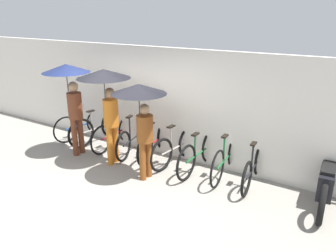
{
  "coord_description": "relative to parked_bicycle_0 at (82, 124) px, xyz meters",
  "views": [
    {
      "loc": [
        3.9,
        -3.95,
        3.15
      ],
      "look_at": [
        0.64,
        1.31,
        1.0
      ],
      "focal_mm": 35.0,
      "sensor_mm": 36.0,
      "label": 1
    }
  ],
  "objects": [
    {
      "name": "parked_bicycle_5",
      "position": [
        2.88,
        -0.06,
        0.01
      ],
      "size": [
        0.44,
        1.68,
        1.06
      ],
      "rotation": [
        0.0,
        0.0,
        1.45
      ],
      "color": "black",
      "rests_on": "ground"
    },
    {
      "name": "pedestrian_center",
      "position": [
        1.71,
        -0.86,
        1.31
      ],
      "size": [
        1.08,
        1.08,
        2.09
      ],
      "rotation": [
        0.0,
        0.0,
        3.12
      ],
      "color": "#C66B1E",
      "rests_on": "ground"
    },
    {
      "name": "parked_bicycle_0",
      "position": [
        0.0,
        0.0,
        0.0
      ],
      "size": [
        0.49,
        1.65,
        0.97
      ],
      "rotation": [
        0.0,
        0.0,
        1.38
      ],
      "color": "black",
      "rests_on": "ground"
    },
    {
      "name": "parked_bicycle_8",
      "position": [
        4.62,
        -0.07,
        -0.01
      ],
      "size": [
        0.44,
        1.64,
        1.07
      ],
      "rotation": [
        0.0,
        0.0,
        1.65
      ],
      "color": "black",
      "rests_on": "ground"
    },
    {
      "name": "ground_plane",
      "position": [
        2.31,
        -1.78,
        -0.37
      ],
      "size": [
        30.0,
        30.0,
        0.0
      ],
      "primitive_type": "plane",
      "color": "gray"
    },
    {
      "name": "parked_bicycle_6",
      "position": [
        3.46,
        -0.08,
        0.02
      ],
      "size": [
        0.44,
        1.78,
        0.99
      ],
      "rotation": [
        0.0,
        0.0,
        1.55
      ],
      "color": "black",
      "rests_on": "ground"
    },
    {
      "name": "back_wall",
      "position": [
        2.31,
        0.29,
        0.86
      ],
      "size": [
        13.89,
        0.12,
        2.46
      ],
      "color": "silver",
      "rests_on": "ground"
    },
    {
      "name": "parked_bicycle_4",
      "position": [
        2.31,
        -0.0,
        0.02
      ],
      "size": [
        0.47,
        1.75,
        1.08
      ],
      "rotation": [
        0.0,
        0.0,
        1.73
      ],
      "color": "black",
      "rests_on": "ground"
    },
    {
      "name": "pedestrian_trailing",
      "position": [
        2.72,
        -1.05,
        1.17
      ],
      "size": [
        1.02,
        1.02,
        1.94
      ],
      "rotation": [
        0.0,
        0.0,
        3.07
      ],
      "color": "brown",
      "rests_on": "ground"
    },
    {
      "name": "parked_bicycle_2",
      "position": [
        1.15,
        -0.04,
        0.0
      ],
      "size": [
        0.44,
        1.7,
        1.01
      ],
      "rotation": [
        0.0,
        0.0,
        1.59
      ],
      "color": "black",
      "rests_on": "ground"
    },
    {
      "name": "parked_bicycle_1",
      "position": [
        0.58,
        -0.04,
        0.02
      ],
      "size": [
        0.45,
        1.75,
        1.07
      ],
      "rotation": [
        0.0,
        0.0,
        1.43
      ],
      "color": "black",
      "rests_on": "ground"
    },
    {
      "name": "parked_bicycle_7",
      "position": [
        4.04,
        -0.01,
        0.02
      ],
      "size": [
        0.44,
        1.79,
        1.08
      ],
      "rotation": [
        0.0,
        0.0,
        1.64
      ],
      "color": "black",
      "rests_on": "ground"
    },
    {
      "name": "pedestrian_leading",
      "position": [
        0.7,
        -0.91,
        1.3
      ],
      "size": [
        1.02,
        1.02,
        2.12
      ],
      "rotation": [
        0.0,
        0.0,
        3.08
      ],
      "color": "brown",
      "rests_on": "ground"
    },
    {
      "name": "motorcycle",
      "position": [
        5.89,
        -0.06,
        0.02
      ],
      "size": [
        0.58,
        2.06,
        0.9
      ],
      "rotation": [
        0.0,
        0.0,
        1.62
      ],
      "color": "black",
      "rests_on": "ground"
    },
    {
      "name": "parked_bicycle_3",
      "position": [
        1.73,
        -0.04,
        -0.0
      ],
      "size": [
        0.53,
        1.73,
        0.97
      ],
      "rotation": [
        0.0,
        0.0,
        1.77
      ],
      "color": "black",
      "rests_on": "ground"
    }
  ]
}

